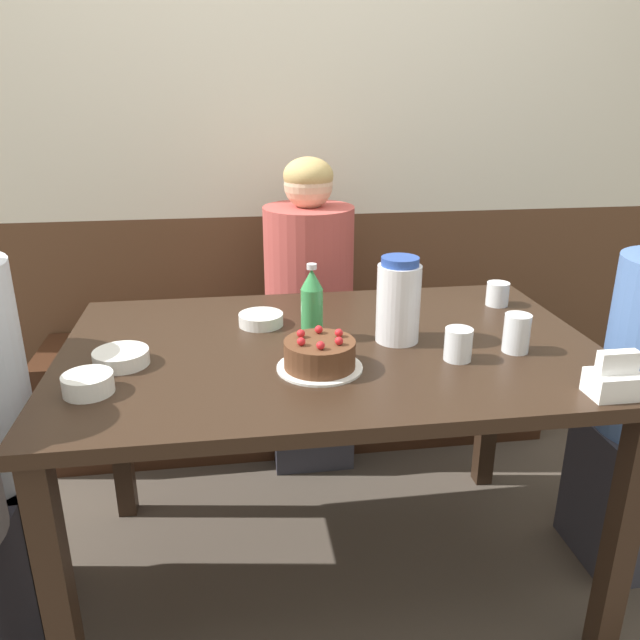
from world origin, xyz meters
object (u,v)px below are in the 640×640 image
(glass_tumbler_short, at_px, (517,333))
(birthday_cake, at_px, (320,355))
(bowl_side_dish, at_px, (261,319))
(person_pale_blue_shirt, at_px, (309,323))
(soju_bottle, at_px, (312,304))
(water_pitcher, at_px, (399,301))
(glass_water_tall, at_px, (498,294))
(bowl_rice_small, at_px, (88,384))
(bowl_soup_white, at_px, (121,358))
(bench_seat, at_px, (298,387))
(napkin_holder, at_px, (615,380))
(glass_shot_small, at_px, (458,344))

(glass_tumbler_short, bearing_deg, birthday_cake, -176.20)
(bowl_side_dish, xyz_separation_m, person_pale_blue_shirt, (0.21, 0.54, -0.22))
(soju_bottle, relative_size, person_pale_blue_shirt, 0.18)
(water_pitcher, bearing_deg, soju_bottle, 167.81)
(water_pitcher, xyz_separation_m, glass_water_tall, (0.38, 0.24, -0.08))
(bowl_rice_small, bearing_deg, bowl_soup_white, 71.56)
(bench_seat, height_order, birthday_cake, birthday_cake)
(birthday_cake, distance_m, glass_tumbler_short, 0.51)
(bench_seat, relative_size, bowl_soup_white, 15.00)
(soju_bottle, bearing_deg, water_pitcher, -12.19)
(napkin_holder, relative_size, glass_water_tall, 1.52)
(bowl_soup_white, relative_size, glass_tumbler_short, 1.35)
(bowl_soup_white, relative_size, glass_shot_small, 1.64)
(glass_tumbler_short, xyz_separation_m, person_pale_blue_shirt, (-0.43, 0.82, -0.25))
(bowl_soup_white, bearing_deg, birthday_cake, -11.06)
(water_pitcher, distance_m, napkin_holder, 0.55)
(bench_seat, xyz_separation_m, water_pitcher, (0.18, -0.83, 0.65))
(soju_bottle, xyz_separation_m, glass_tumbler_short, (0.50, -0.16, -0.05))
(birthday_cake, bearing_deg, water_pitcher, 32.67)
(bench_seat, distance_m, water_pitcher, 1.07)
(bowl_rice_small, distance_m, glass_tumbler_short, 1.04)
(glass_water_tall, bearing_deg, glass_shot_small, -124.85)
(water_pitcher, relative_size, bowl_rice_small, 2.05)
(birthday_cake, bearing_deg, glass_water_tall, 32.33)
(birthday_cake, xyz_separation_m, glass_water_tall, (0.61, 0.39, 0.00))
(person_pale_blue_shirt, bearing_deg, glass_shot_small, 17.20)
(glass_shot_small, bearing_deg, glass_water_tall, 55.15)
(soju_bottle, bearing_deg, bowl_rice_small, -154.88)
(soju_bottle, bearing_deg, person_pale_blue_shirt, 83.44)
(bench_seat, height_order, napkin_holder, napkin_holder)
(bowl_side_dish, xyz_separation_m, glass_tumbler_short, (0.63, -0.28, 0.03))
(bowl_soup_white, xyz_separation_m, glass_tumbler_short, (0.99, -0.06, 0.03))
(bowl_soup_white, bearing_deg, bowl_rice_small, -108.44)
(bowl_rice_small, distance_m, glass_water_tall, 1.22)
(birthday_cake, height_order, glass_shot_small, birthday_cake)
(napkin_holder, bearing_deg, bowl_side_dish, 143.40)
(soju_bottle, bearing_deg, birthday_cake, -92.18)
(glass_tumbler_short, relative_size, glass_shot_small, 1.22)
(soju_bottle, distance_m, bowl_soup_white, 0.50)
(bench_seat, relative_size, water_pitcher, 8.80)
(soju_bottle, height_order, person_pale_blue_shirt, person_pale_blue_shirt)
(water_pitcher, distance_m, person_pale_blue_shirt, 0.79)
(napkin_holder, xyz_separation_m, bowl_soup_white, (-1.09, 0.32, -0.02))
(birthday_cake, height_order, napkin_holder, napkin_holder)
(soju_bottle, xyz_separation_m, bowl_rice_small, (-0.53, -0.25, -0.08))
(napkin_holder, bearing_deg, birthday_cake, 159.40)
(bowl_rice_small, xyz_separation_m, glass_shot_small, (0.87, 0.06, 0.02))
(bowl_side_dish, bearing_deg, glass_shot_small, -33.71)
(water_pitcher, height_order, bowl_side_dish, water_pitcher)
(glass_shot_small, bearing_deg, napkin_holder, -41.18)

